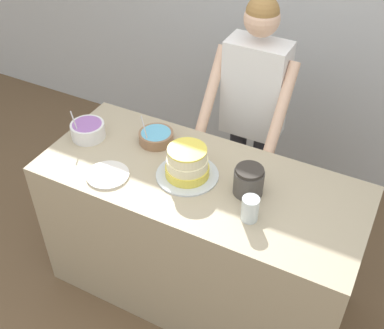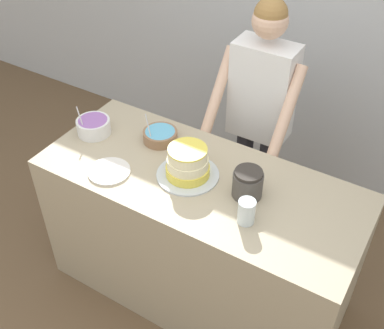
# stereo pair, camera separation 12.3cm
# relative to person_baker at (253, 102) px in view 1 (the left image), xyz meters

# --- Properties ---
(wall_back) EXTENTS (10.00, 0.05, 2.60)m
(wall_back) POSITION_rel_person_baker_xyz_m (-0.02, 0.82, 0.29)
(wall_back) COLOR silver
(wall_back) RESTS_ON ground_plane
(counter) EXTENTS (1.72, 0.73, 0.92)m
(counter) POSITION_rel_person_baker_xyz_m (-0.02, -0.68, -0.55)
(counter) COLOR tan
(counter) RESTS_ON ground_plane
(person_baker) EXTENTS (0.49, 0.45, 1.65)m
(person_baker) POSITION_rel_person_baker_xyz_m (0.00, 0.00, 0.00)
(person_baker) COLOR #2D2D38
(person_baker) RESTS_ON ground_plane
(cake) EXTENTS (0.33, 0.33, 0.17)m
(cake) POSITION_rel_person_baker_xyz_m (-0.08, -0.69, -0.01)
(cake) COLOR silver
(cake) RESTS_ON counter
(frosting_bowl_blue) EXTENTS (0.20, 0.20, 0.19)m
(frosting_bowl_blue) POSITION_rel_person_baker_xyz_m (-0.38, -0.52, -0.05)
(frosting_bowl_blue) COLOR #936B4C
(frosting_bowl_blue) RESTS_ON counter
(frosting_bowl_purple) EXTENTS (0.19, 0.19, 0.19)m
(frosting_bowl_purple) POSITION_rel_person_baker_xyz_m (-0.74, -0.65, -0.04)
(frosting_bowl_purple) COLOR white
(frosting_bowl_purple) RESTS_ON counter
(drinking_glass) EXTENTS (0.08, 0.08, 0.13)m
(drinking_glass) POSITION_rel_person_baker_xyz_m (0.32, -0.83, -0.02)
(drinking_glass) COLOR silver
(drinking_glass) RESTS_ON counter
(ceramic_plate) EXTENTS (0.22, 0.22, 0.01)m
(ceramic_plate) POSITION_rel_person_baker_xyz_m (-0.45, -0.89, -0.08)
(ceramic_plate) COLOR white
(ceramic_plate) RESTS_ON counter
(stoneware_jar) EXTENTS (0.15, 0.15, 0.15)m
(stoneware_jar) POSITION_rel_person_baker_xyz_m (0.24, -0.67, -0.01)
(stoneware_jar) COLOR #4C4742
(stoneware_jar) RESTS_ON counter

